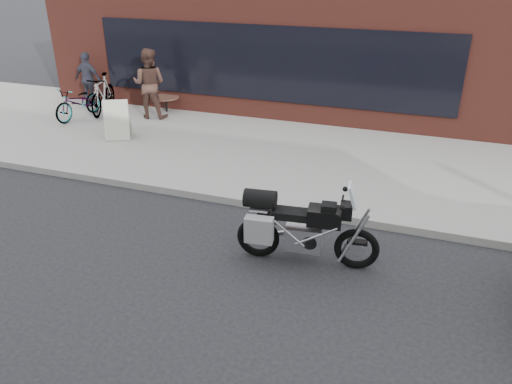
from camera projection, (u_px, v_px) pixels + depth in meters
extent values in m
plane|color=black|center=(186.00, 364.00, 5.92)|extent=(120.00, 120.00, 0.00)
cube|color=gray|center=(319.00, 154.00, 11.83)|extent=(44.00, 6.00, 0.15)
cube|color=maroon|center=(311.00, 20.00, 17.42)|extent=(14.00, 10.00, 4.50)
cube|color=black|center=(266.00, 64.00, 13.39)|extent=(10.00, 0.08, 2.00)
torus|color=black|center=(258.00, 237.00, 7.89)|extent=(0.69, 0.19, 0.69)
torus|color=black|center=(357.00, 249.00, 7.59)|extent=(0.69, 0.19, 0.69)
cube|color=#B7B7BC|center=(303.00, 237.00, 7.71)|extent=(0.59, 0.37, 0.39)
cube|color=black|center=(325.00, 216.00, 7.47)|extent=(0.55, 0.38, 0.27)
cube|color=black|center=(291.00, 214.00, 7.58)|extent=(0.59, 0.35, 0.12)
cube|color=black|center=(268.00, 216.00, 7.69)|extent=(0.33, 0.26, 0.14)
cube|color=black|center=(346.00, 211.00, 7.35)|extent=(0.21, 0.27, 0.23)
cube|color=silver|center=(353.00, 196.00, 7.23)|extent=(0.18, 0.32, 0.34)
cylinder|color=black|center=(342.00, 206.00, 7.33)|extent=(0.11, 0.72, 0.03)
cube|color=#B7B7BC|center=(260.00, 207.00, 7.65)|extent=(0.32, 0.34, 0.03)
cube|color=gray|center=(259.00, 230.00, 7.52)|extent=(0.45, 0.23, 0.41)
cylinder|color=black|center=(260.00, 199.00, 7.59)|extent=(0.52, 0.34, 0.29)
cylinder|color=#B7B7BC|center=(279.00, 233.00, 7.97)|extent=(0.57, 0.15, 0.20)
imported|color=gray|center=(79.00, 102.00, 13.99)|extent=(0.79, 1.77, 0.90)
imported|color=gray|center=(103.00, 94.00, 14.42)|extent=(0.97, 1.90, 1.10)
cube|color=beige|center=(116.00, 121.00, 12.36)|extent=(0.68, 0.54, 0.97)
cube|color=beige|center=(118.00, 117.00, 12.59)|extent=(0.68, 0.54, 0.97)
cylinder|color=black|center=(166.00, 105.00, 14.66)|extent=(0.07, 0.07, 0.40)
cylinder|color=#513025|center=(166.00, 97.00, 14.57)|extent=(0.78, 0.78, 0.04)
imported|color=#4A3027|center=(149.00, 84.00, 13.82)|extent=(1.04, 0.87, 1.92)
imported|color=#32323F|center=(88.00, 79.00, 15.06)|extent=(0.97, 0.49, 1.59)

